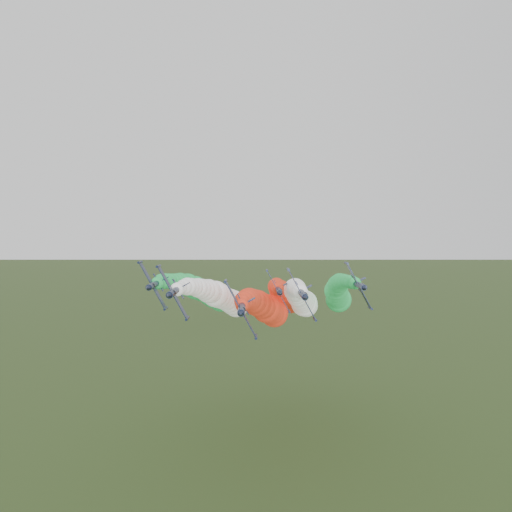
% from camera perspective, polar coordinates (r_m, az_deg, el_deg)
% --- Properties ---
extents(jet_lead, '(13.90, 73.97, 19.22)m').
position_cam_1_polar(jet_lead, '(120.39, 0.96, -5.92)').
color(jet_lead, black).
rests_on(jet_lead, ground).
extents(jet_inner_left, '(13.76, 73.82, 19.08)m').
position_cam_1_polar(jet_inner_left, '(125.63, -3.92, -4.76)').
color(jet_inner_left, black).
rests_on(jet_inner_left, ground).
extents(jet_inner_right, '(13.57, 73.64, 18.89)m').
position_cam_1_polar(jet_inner_right, '(128.98, 5.15, -4.87)').
color(jet_inner_right, black).
rests_on(jet_inner_right, ground).
extents(jet_outer_left, '(13.78, 73.85, 19.10)m').
position_cam_1_polar(jet_outer_left, '(134.78, -5.86, -4.17)').
color(jet_outer_left, black).
rests_on(jet_outer_left, ground).
extents(jet_outer_right, '(14.08, 74.15, 19.40)m').
position_cam_1_polar(jet_outer_right, '(139.64, 9.34, -4.18)').
color(jet_outer_right, black).
rests_on(jet_outer_right, ground).
extents(jet_trail, '(13.81, 73.87, 19.13)m').
position_cam_1_polar(jet_trail, '(146.98, 3.35, -4.56)').
color(jet_trail, black).
rests_on(jet_trail, ground).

